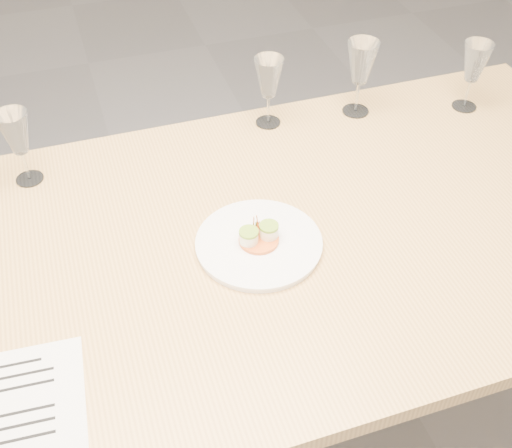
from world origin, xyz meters
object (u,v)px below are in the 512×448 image
object	(u,v)px
recipe_sheet	(29,402)
wine_glass_1	(269,79)
wine_glass_2	(361,64)
dining_table	(172,278)
wine_glass_3	(475,63)
dinner_plate	(259,242)
wine_glass_0	(16,135)

from	to	relation	value
recipe_sheet	wine_glass_1	size ratio (longest dim) A/B	1.32
wine_glass_1	wine_glass_2	xyz separation A→B (m)	(0.25, -0.02, 0.01)
dining_table	recipe_sheet	xyz separation A→B (m)	(-0.32, -0.27, 0.07)
dining_table	wine_glass_1	distance (m)	0.60
wine_glass_3	dining_table	bearing A→B (deg)	-161.04
dinner_plate	wine_glass_2	world-z (taller)	wine_glass_2
recipe_sheet	wine_glass_1	distance (m)	0.99
wine_glass_0	wine_glass_2	distance (m)	0.90
wine_glass_3	wine_glass_2	bearing A→B (deg)	166.04
wine_glass_3	dinner_plate	bearing A→B (deg)	-154.56
wine_glass_2	wine_glass_3	size ratio (longest dim) A/B	1.08
wine_glass_0	dinner_plate	bearing A→B (deg)	-40.81
dining_table	wine_glass_0	size ratio (longest dim) A/B	12.40
dining_table	recipe_sheet	distance (m)	0.42
dining_table	dinner_plate	world-z (taller)	dinner_plate
dinner_plate	wine_glass_2	size ratio (longest dim) A/B	1.32
dinner_plate	dining_table	bearing A→B (deg)	171.40
wine_glass_0	recipe_sheet	bearing A→B (deg)	-94.01
wine_glass_2	dining_table	bearing A→B (deg)	-147.75
dining_table	dinner_plate	distance (m)	0.22
wine_glass_0	wine_glass_1	xyz separation A→B (m)	(0.65, 0.05, 0.00)
wine_glass_2	wine_glass_3	bearing A→B (deg)	-13.96
wine_glass_1	wine_glass_2	distance (m)	0.26
recipe_sheet	wine_glass_3	distance (m)	1.39
recipe_sheet	wine_glass_1	world-z (taller)	wine_glass_1
recipe_sheet	wine_glass_1	xyz separation A→B (m)	(0.69, 0.70, 0.14)
dinner_plate	wine_glass_0	distance (m)	0.63
dinner_plate	recipe_sheet	bearing A→B (deg)	-154.64
dinner_plate	wine_glass_0	xyz separation A→B (m)	(-0.47, 0.40, 0.12)
wine_glass_0	wine_glass_2	bearing A→B (deg)	1.53
dining_table	dinner_plate	bearing A→B (deg)	-8.60
dinner_plate	wine_glass_1	size ratio (longest dim) A/B	1.43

